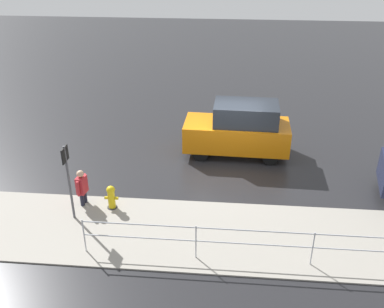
# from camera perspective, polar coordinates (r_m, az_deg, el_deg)

# --- Properties ---
(ground_plane) EXTENTS (60.00, 60.00, 0.00)m
(ground_plane) POSITION_cam_1_polar(r_m,az_deg,el_deg) (15.79, 4.62, -1.36)
(ground_plane) COLOR black
(kerb_strip) EXTENTS (24.00, 3.20, 0.04)m
(kerb_strip) POSITION_cam_1_polar(r_m,az_deg,el_deg) (12.26, 4.27, -10.72)
(kerb_strip) COLOR gray
(kerb_strip) RESTS_ON ground
(moving_hatchback) EXTENTS (3.95, 1.82, 2.06)m
(moving_hatchback) POSITION_cam_1_polar(r_m,az_deg,el_deg) (16.14, 6.28, 3.29)
(moving_hatchback) COLOR orange
(moving_hatchback) RESTS_ON ground
(fire_hydrant) EXTENTS (0.42, 0.31, 0.80)m
(fire_hydrant) POSITION_cam_1_polar(r_m,az_deg,el_deg) (13.32, -10.69, -5.73)
(fire_hydrant) COLOR gold
(fire_hydrant) RESTS_ON ground
(pedestrian) EXTENTS (0.29, 0.57, 1.22)m
(pedestrian) POSITION_cam_1_polar(r_m,az_deg,el_deg) (13.55, -14.47, -4.15)
(pedestrian) COLOR #B2262D
(pedestrian) RESTS_ON ground
(metal_railing) EXTENTS (8.84, 0.04, 1.05)m
(metal_railing) POSITION_cam_1_polar(r_m,az_deg,el_deg) (11.04, 8.28, -11.17)
(metal_railing) COLOR #B7BABF
(metal_railing) RESTS_ON ground
(sign_post) EXTENTS (0.07, 0.44, 2.40)m
(sign_post) POSITION_cam_1_polar(r_m,az_deg,el_deg) (12.53, -16.25, -2.38)
(sign_post) COLOR #4C4C51
(sign_post) RESTS_ON ground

